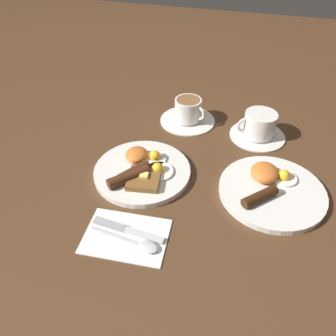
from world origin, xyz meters
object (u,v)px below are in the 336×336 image
object	(u,v)px
knife	(124,229)
spoon	(140,244)
breakfast_plate_near	(142,170)
teacup_near	(188,113)
breakfast_plate_far	(271,188)
teacup_far	(259,127)

from	to	relation	value
knife	spoon	world-z (taller)	spoon
breakfast_plate_near	teacup_near	bearing A→B (deg)	169.02
breakfast_plate_far	spoon	world-z (taller)	breakfast_plate_far
breakfast_plate_near	teacup_far	world-z (taller)	teacup_far
knife	spoon	bearing A→B (deg)	-27.10
knife	teacup_far	bearing A→B (deg)	65.30
breakfast_plate_near	breakfast_plate_far	world-z (taller)	breakfast_plate_far
breakfast_plate_near	knife	size ratio (longest dim) A/B	1.51
breakfast_plate_far	knife	distance (m)	0.36
breakfast_plate_near	teacup_near	distance (m)	0.28
breakfast_plate_near	spoon	world-z (taller)	breakfast_plate_near
teacup_far	knife	size ratio (longest dim) A/B	0.99
breakfast_plate_far	knife	world-z (taller)	breakfast_plate_far
breakfast_plate_near	spoon	xyz separation A→B (m)	(0.21, 0.07, -0.01)
breakfast_plate_near	knife	xyz separation A→B (m)	(0.18, 0.02, -0.01)
breakfast_plate_far	knife	bearing A→B (deg)	-54.84
breakfast_plate_near	teacup_far	bearing A→B (deg)	133.20
breakfast_plate_far	breakfast_plate_near	bearing A→B (deg)	-85.50
breakfast_plate_near	teacup_near	size ratio (longest dim) A/B	1.44
teacup_far	knife	xyz separation A→B (m)	(0.43, -0.24, -0.03)
teacup_far	spoon	bearing A→B (deg)	-23.14
breakfast_plate_near	spoon	distance (m)	0.22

